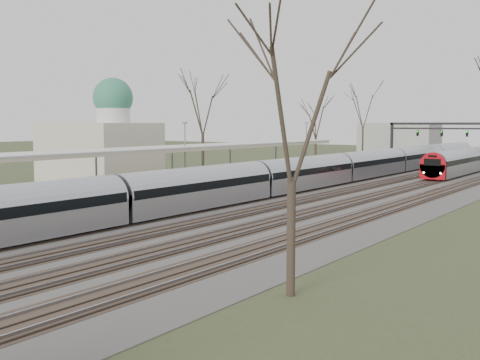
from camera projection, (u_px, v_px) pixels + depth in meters
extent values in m
cube|color=#474442|center=(378.00, 182.00, 60.75)|extent=(24.00, 160.00, 0.10)
cube|color=#4C3828|center=(324.00, 178.00, 64.17)|extent=(2.60, 160.00, 0.06)
cube|color=gray|center=(319.00, 177.00, 64.57)|extent=(0.07, 160.00, 0.12)
cube|color=gray|center=(331.00, 178.00, 63.75)|extent=(0.07, 160.00, 0.12)
cube|color=#4C3828|center=(355.00, 180.00, 62.17)|extent=(2.60, 160.00, 0.06)
cube|color=gray|center=(349.00, 179.00, 62.57)|extent=(0.07, 160.00, 0.12)
cube|color=gray|center=(361.00, 180.00, 61.76)|extent=(0.07, 160.00, 0.12)
cube|color=#4C3828|center=(387.00, 182.00, 60.18)|extent=(2.60, 160.00, 0.06)
cube|color=gray|center=(381.00, 181.00, 60.58)|extent=(0.07, 160.00, 0.12)
cube|color=gray|center=(394.00, 182.00, 59.76)|extent=(0.07, 160.00, 0.12)
cube|color=#4C3828|center=(422.00, 184.00, 58.19)|extent=(2.60, 160.00, 0.06)
cube|color=gray|center=(415.00, 183.00, 58.59)|extent=(0.07, 160.00, 0.12)
cube|color=gray|center=(429.00, 184.00, 57.77)|extent=(0.07, 160.00, 0.12)
cube|color=#4C3828|center=(459.00, 186.00, 56.19)|extent=(2.60, 160.00, 0.06)
cube|color=gray|center=(451.00, 185.00, 56.60)|extent=(0.07, 160.00, 0.12)
cube|color=gray|center=(467.00, 186.00, 55.78)|extent=(0.07, 160.00, 0.12)
cube|color=#9E9B93|center=(200.00, 187.00, 51.57)|extent=(3.50, 69.00, 1.00)
cylinder|color=slate|center=(96.00, 173.00, 41.99)|extent=(0.14, 0.14, 3.00)
cylinder|color=slate|center=(172.00, 166.00, 48.53)|extent=(0.14, 0.14, 3.00)
cylinder|color=slate|center=(230.00, 161.00, 55.06)|extent=(0.14, 0.14, 3.00)
cylinder|color=slate|center=(276.00, 157.00, 61.59)|extent=(0.14, 0.14, 3.00)
cube|color=silver|center=(164.00, 148.00, 47.56)|extent=(4.10, 50.00, 0.12)
cube|color=beige|center=(164.00, 150.00, 47.58)|extent=(4.10, 50.00, 0.25)
cube|color=beige|center=(100.00, 153.00, 59.12)|extent=(10.00, 8.00, 6.00)
cylinder|color=silver|center=(113.00, 110.00, 57.58)|extent=(3.20, 3.20, 2.50)
sphere|color=#327D5B|center=(113.00, 98.00, 57.47)|extent=(3.80, 3.80, 3.80)
cube|color=black|center=(392.00, 143.00, 90.67)|extent=(0.35, 0.35, 6.00)
cube|color=black|center=(462.00, 124.00, 84.56)|extent=(21.00, 0.35, 0.35)
cube|color=black|center=(462.00, 129.00, 84.62)|extent=(21.00, 0.25, 0.25)
cube|color=black|center=(418.00, 133.00, 88.08)|extent=(0.32, 0.22, 0.85)
sphere|color=#0CFF19|center=(417.00, 131.00, 87.95)|extent=(0.16, 0.16, 0.16)
cube|color=black|center=(442.00, 133.00, 86.09)|extent=(0.32, 0.22, 0.85)
sphere|color=#0CFF19|center=(442.00, 132.00, 85.95)|extent=(0.16, 0.16, 0.16)
cube|color=black|center=(467.00, 134.00, 84.10)|extent=(0.32, 0.22, 0.85)
sphere|color=#0CFF19|center=(467.00, 132.00, 83.96)|extent=(0.16, 0.16, 0.16)
cylinder|color=#2D231C|center=(203.00, 156.00, 64.49)|extent=(0.30, 0.30, 4.95)
cylinder|color=#2D231C|center=(291.00, 239.00, 20.50)|extent=(0.30, 0.30, 4.05)
cube|color=#A9ACB3|center=(340.00, 173.00, 59.23)|extent=(2.55, 90.00, 1.60)
cylinder|color=#A9ACB3|center=(341.00, 166.00, 59.17)|extent=(2.60, 89.70, 2.60)
cube|color=black|center=(341.00, 165.00, 59.16)|extent=(2.62, 89.40, 0.55)
cube|color=black|center=(340.00, 182.00, 59.32)|extent=(1.80, 89.00, 0.35)
cube|color=#B70A12|center=(433.00, 172.00, 60.79)|extent=(2.55, 0.50, 1.50)
cylinder|color=#B70A12|center=(433.00, 165.00, 60.76)|extent=(2.60, 0.60, 2.60)
cube|color=black|center=(432.00, 162.00, 60.51)|extent=(1.70, 0.12, 0.70)
sphere|color=white|center=(424.00, 173.00, 61.12)|extent=(0.22, 0.22, 0.22)
sphere|color=white|center=(441.00, 173.00, 60.15)|extent=(0.22, 0.22, 0.22)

